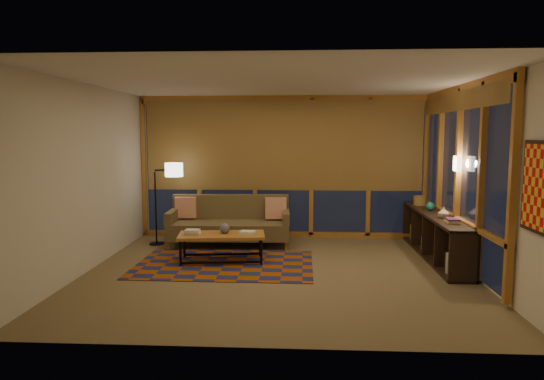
# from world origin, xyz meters

# --- Properties ---
(floor) EXTENTS (5.50, 5.00, 0.01)m
(floor) POSITION_xyz_m (0.00, 0.00, 0.00)
(floor) COLOR olive
(floor) RESTS_ON ground
(ceiling) EXTENTS (5.50, 5.00, 0.01)m
(ceiling) POSITION_xyz_m (0.00, 0.00, 2.70)
(ceiling) COLOR silver
(ceiling) RESTS_ON walls
(walls) EXTENTS (5.51, 5.01, 2.70)m
(walls) POSITION_xyz_m (0.00, 0.00, 1.35)
(walls) COLOR silver
(walls) RESTS_ON floor
(window_wall_back) EXTENTS (5.30, 0.16, 2.60)m
(window_wall_back) POSITION_xyz_m (0.00, 2.43, 1.35)
(window_wall_back) COLOR #B17D32
(window_wall_back) RESTS_ON walls
(window_wall_right) EXTENTS (0.16, 3.70, 2.60)m
(window_wall_right) POSITION_xyz_m (2.68, 0.60, 1.35)
(window_wall_right) COLOR #B17D32
(window_wall_right) RESTS_ON walls
(wall_art) EXTENTS (0.06, 0.74, 0.94)m
(wall_art) POSITION_xyz_m (2.71, -1.85, 1.45)
(wall_art) COLOR red
(wall_art) RESTS_ON walls
(wall_sconce) EXTENTS (0.12, 0.18, 0.22)m
(wall_sconce) POSITION_xyz_m (2.62, 0.45, 1.55)
(wall_sconce) COLOR white
(wall_sconce) RESTS_ON walls
(sofa) EXTENTS (2.15, 0.94, 0.87)m
(sofa) POSITION_xyz_m (-0.93, 1.64, 0.43)
(sofa) COLOR brown
(sofa) RESTS_ON floor
(pillow_left) EXTENTS (0.39, 0.15, 0.38)m
(pillow_left) POSITION_xyz_m (-1.75, 1.83, 0.62)
(pillow_left) COLOR red
(pillow_left) RESTS_ON sofa
(pillow_right) EXTENTS (0.39, 0.15, 0.38)m
(pillow_right) POSITION_xyz_m (-0.11, 1.82, 0.62)
(pillow_right) COLOR red
(pillow_right) RESTS_ON sofa
(area_rug) EXTENTS (2.69, 1.80, 0.01)m
(area_rug) POSITION_xyz_m (-0.82, 0.36, 0.01)
(area_rug) COLOR #913D0A
(area_rug) RESTS_ON floor
(coffee_table) EXTENTS (1.39, 0.76, 0.44)m
(coffee_table) POSITION_xyz_m (-0.89, 0.54, 0.22)
(coffee_table) COLOR #B17D32
(coffee_table) RESTS_ON floor
(book_stack_a) EXTENTS (0.26, 0.20, 0.07)m
(book_stack_a) POSITION_xyz_m (-1.34, 0.51, 0.48)
(book_stack_a) COLOR silver
(book_stack_a) RESTS_ON coffee_table
(book_stack_b) EXTENTS (0.24, 0.20, 0.04)m
(book_stack_b) POSITION_xyz_m (-0.49, 0.57, 0.46)
(book_stack_b) COLOR silver
(book_stack_b) RESTS_ON coffee_table
(ceramic_pot) EXTENTS (0.18, 0.18, 0.16)m
(ceramic_pot) POSITION_xyz_m (-0.85, 0.58, 0.52)
(ceramic_pot) COLOR #2B2C33
(ceramic_pot) RESTS_ON coffee_table
(floor_lamp) EXTENTS (0.58, 0.49, 1.47)m
(floor_lamp) POSITION_xyz_m (-2.26, 1.67, 0.74)
(floor_lamp) COLOR black
(floor_lamp) RESTS_ON floor
(bookshelf) EXTENTS (0.40, 2.86, 0.72)m
(bookshelf) POSITION_xyz_m (2.49, 1.00, 0.36)
(bookshelf) COLOR #312015
(bookshelf) RESTS_ON floor
(basket) EXTENTS (0.23, 0.23, 0.17)m
(basket) POSITION_xyz_m (2.47, 1.92, 0.80)
(basket) COLOR brown
(basket) RESTS_ON bookshelf
(teal_bowl) EXTENTS (0.18, 0.18, 0.14)m
(teal_bowl) POSITION_xyz_m (2.49, 1.32, 0.79)
(teal_bowl) COLOR #1A7263
(teal_bowl) RESTS_ON bookshelf
(vase) EXTENTS (0.17, 0.17, 0.17)m
(vase) POSITION_xyz_m (2.49, 0.57, 0.80)
(vase) COLOR #BBAA8B
(vase) RESTS_ON bookshelf
(shelf_book_stack) EXTENTS (0.22, 0.26, 0.07)m
(shelf_book_stack) POSITION_xyz_m (2.49, 0.14, 0.75)
(shelf_book_stack) COLOR silver
(shelf_book_stack) RESTS_ON bookshelf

